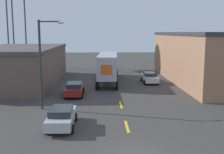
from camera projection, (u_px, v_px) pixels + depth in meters
road_centerline at (127, 126)px, 20.03m from camera, size 0.20×14.77×0.01m
warehouse_left at (20, 65)px, 37.02m from camera, size 9.70×19.60×4.78m
warehouse_right at (221, 57)px, 37.98m from camera, size 13.65×24.18×6.68m
semi_truck at (108, 65)px, 37.88m from camera, size 3.27×13.14×3.86m
parked_car_left_near at (62, 117)px, 19.82m from camera, size 1.94×4.40×1.41m
parked_car_right_far at (150, 77)px, 37.17m from camera, size 1.94×4.40×1.41m
parked_car_left_far at (74, 89)px, 29.67m from camera, size 1.94×4.40×1.41m
street_lamp at (43, 58)px, 23.89m from camera, size 2.19×0.32×7.70m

